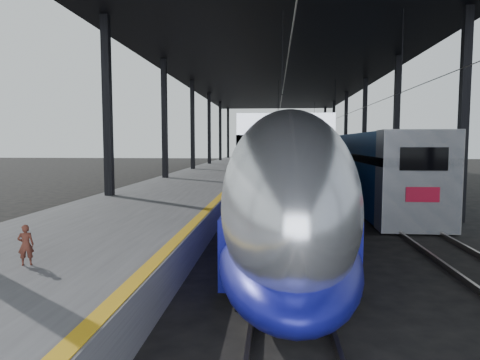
# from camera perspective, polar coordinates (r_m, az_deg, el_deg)

# --- Properties ---
(ground) EXTENTS (160.00, 160.00, 0.00)m
(ground) POSITION_cam_1_polar(r_m,az_deg,el_deg) (14.31, -2.30, -8.69)
(ground) COLOR black
(ground) RESTS_ON ground
(platform) EXTENTS (6.00, 80.00, 1.00)m
(platform) POSITION_cam_1_polar(r_m,az_deg,el_deg) (34.32, -4.09, 0.15)
(platform) COLOR #4C4C4F
(platform) RESTS_ON ground
(yellow_strip) EXTENTS (0.30, 80.00, 0.01)m
(yellow_strip) POSITION_cam_1_polar(r_m,az_deg,el_deg) (33.97, 0.58, 0.96)
(yellow_strip) COLOR gold
(yellow_strip) RESTS_ON platform
(rails) EXTENTS (6.52, 80.00, 0.16)m
(rails) POSITION_cam_1_polar(r_m,az_deg,el_deg) (34.08, 9.34, -0.65)
(rails) COLOR slate
(rails) RESTS_ON ground
(canopy) EXTENTS (18.00, 75.00, 9.47)m
(canopy) POSITION_cam_1_polar(r_m,az_deg,el_deg) (34.29, 5.08, 14.58)
(canopy) COLOR black
(canopy) RESTS_ON ground
(tgv_train) EXTENTS (2.96, 65.20, 4.25)m
(tgv_train) POSITION_cam_1_polar(r_m,az_deg,el_deg) (37.07, 5.11, 2.80)
(tgv_train) COLOR #BABDC2
(tgv_train) RESTS_ON ground
(second_train) EXTENTS (2.81, 56.05, 3.87)m
(second_train) POSITION_cam_1_polar(r_m,az_deg,el_deg) (43.38, 11.67, 2.99)
(second_train) COLOR navy
(second_train) RESTS_ON ground
(child) EXTENTS (0.34, 0.29, 0.80)m
(child) POSITION_cam_1_polar(r_m,az_deg,el_deg) (9.38, -26.66, -7.73)
(child) COLOR #4E241A
(child) RESTS_ON platform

